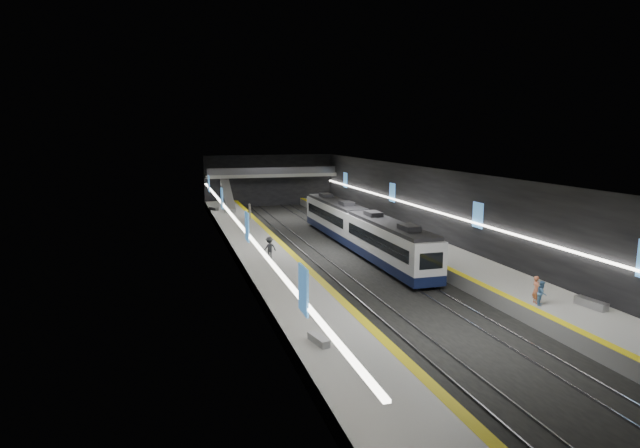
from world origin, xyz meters
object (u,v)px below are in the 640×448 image
object	(u,v)px
passenger_right_b	(542,293)
bench_right_far	(347,204)
bench_left_near	(319,340)
passenger_left_b	(269,248)
escalator	(228,195)
passenger_left_a	(250,211)
bench_right_near	(591,304)
bench_left_far	(214,209)
train	(359,228)
passenger_right_a	(536,290)

from	to	relation	value
passenger_right_b	bench_right_far	bearing A→B (deg)	43.96
bench_left_near	passenger_left_b	xyz separation A→B (m)	(1.07, 18.52, 0.75)
escalator	passenger_left_a	world-z (taller)	escalator
passenger_left_b	passenger_left_a	bearing A→B (deg)	-113.51
escalator	passenger_right_b	distance (m)	49.08
bench_right_far	bench_right_near	bearing A→B (deg)	-70.85
bench_left_near	bench_right_near	xyz separation A→B (m)	(17.48, 0.76, 0.05)
bench_right_far	bench_left_far	bearing A→B (deg)	-161.75
train	bench_left_near	bearing A→B (deg)	-114.69
bench_left_near	bench_left_far	size ratio (longest dim) A/B	0.92
passenger_right_a	passenger_right_b	world-z (taller)	passenger_right_a
bench_right_near	passenger_left_b	xyz separation A→B (m)	(-16.42, 17.76, 0.70)
escalator	passenger_left_b	world-z (taller)	escalator
escalator	passenger_right_a	distance (m)	48.66
train	passenger_right_a	xyz separation A→B (m)	(3.60, -21.89, -0.32)
bench_left_near	bench_right_far	xyz separation A→B (m)	(18.15, 47.95, 0.04)
passenger_right_b	passenger_left_b	world-z (taller)	passenger_left_b
bench_right_near	passenger_right_a	world-z (taller)	passenger_right_a
bench_left_far	passenger_left_a	distance (m)	9.37
bench_left_near	passenger_left_b	size ratio (longest dim) A/B	0.86
passenger_left_a	passenger_right_b	bearing A→B (deg)	27.92
bench_left_far	passenger_left_a	size ratio (longest dim) A/B	0.93
train	bench_right_near	xyz separation A→B (m)	(6.34, -23.50, -0.95)
bench_left_far	bench_right_far	distance (m)	19.01
bench_left_near	bench_left_far	world-z (taller)	bench_left_far
escalator	passenger_right_a	world-z (taller)	escalator
bench_right_near	bench_right_far	size ratio (longest dim) A/B	1.05
escalator	bench_left_far	size ratio (longest dim) A/B	4.52
bench_right_far	passenger_right_a	distance (m)	45.71
bench_left_far	passenger_right_a	xyz separation A→B (m)	(15.60, -46.15, 0.66)
passenger_right_b	passenger_right_a	bearing A→B (deg)	63.84
passenger_right_b	passenger_left_b	xyz separation A→B (m)	(-13.80, 16.56, 0.19)
train	passenger_right_a	size ratio (longest dim) A/B	17.15
bench_left_near	passenger_right_a	bearing A→B (deg)	-3.46
bench_left_far	passenger_left_a	world-z (taller)	passenger_left_a
passenger_left_a	bench_left_near	bearing A→B (deg)	6.26
bench_right_far	passenger_left_b	xyz separation A→B (m)	(-17.08, -29.43, 0.71)
bench_left_far	bench_right_near	xyz separation A→B (m)	(18.34, -47.76, 0.03)
passenger_right_b	train	bearing A→B (deg)	57.51
bench_left_far	bench_right_far	world-z (taller)	bench_right_far
passenger_right_b	passenger_left_a	distance (m)	39.82
passenger_left_b	bench_right_near	bearing A→B (deg)	113.69
train	bench_right_far	world-z (taller)	train
escalator	bench_right_near	world-z (taller)	escalator
train	passenger_right_b	world-z (taller)	train
passenger_left_a	passenger_left_b	size ratio (longest dim) A/B	0.99
bench_left_far	train	bearing A→B (deg)	-88.27
bench_left_near	train	bearing A→B (deg)	52.74
bench_left_near	passenger_left_b	world-z (taller)	passenger_left_b
passenger_right_a	passenger_left_a	world-z (taller)	passenger_left_a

